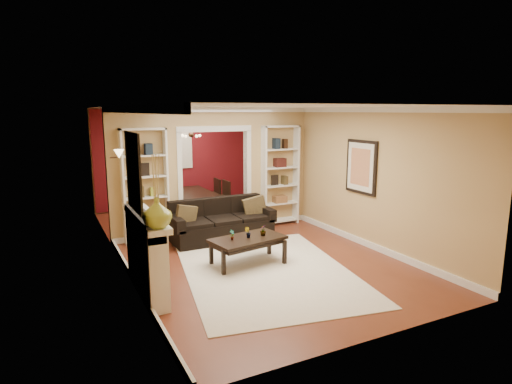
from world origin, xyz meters
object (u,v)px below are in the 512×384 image
coffee_table (248,251)px  bookshelf_right (280,176)px  sofa (222,220)px  dining_table (193,204)px  bookshelf_left (145,186)px  fireplace (148,255)px

coffee_table → bookshelf_right: 2.95m
sofa → bookshelf_right: size_ratio=0.92×
bookshelf_right → dining_table: (-1.56, 1.69, -0.84)m
bookshelf_left → dining_table: bearing=47.7°
sofa → coffee_table: size_ratio=1.68×
bookshelf_right → dining_table: bookshelf_right is taller
bookshelf_right → fireplace: 4.47m
fireplace → bookshelf_right: bearing=34.8°
fireplace → dining_table: bearing=63.8°
coffee_table → dining_table: dining_table is taller
sofa → fireplace: (-1.94, -1.95, 0.16)m
sofa → dining_table: size_ratio=1.22×
bookshelf_left → bookshelf_right: (3.10, 0.00, 0.00)m
sofa → coffee_table: (-0.14, -1.54, -0.18)m
bookshelf_right → fireplace: (-3.64, -2.53, -0.57)m
sofa → coffee_table: bearing=-95.0°
coffee_table → dining_table: (0.28, 3.81, 0.07)m
coffee_table → bookshelf_right: bookshelf_right is taller
coffee_table → dining_table: size_ratio=0.73×
bookshelf_right → dining_table: size_ratio=1.32×
coffee_table → sofa: bearing=74.7°
coffee_table → fireplace: (-1.81, -0.41, 0.34)m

